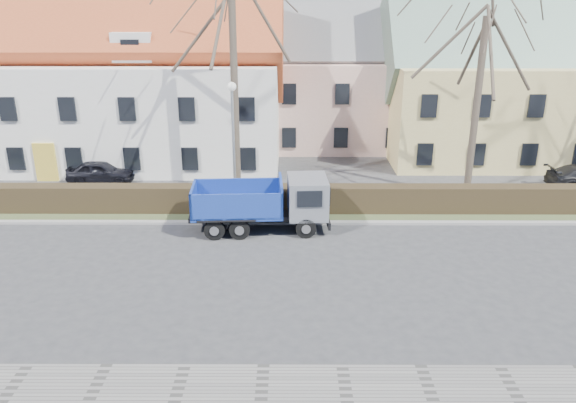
{
  "coord_description": "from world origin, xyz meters",
  "views": [
    {
      "loc": [
        0.75,
        -19.3,
        9.89
      ],
      "look_at": [
        0.65,
        3.23,
        1.6
      ],
      "focal_mm": 35.0,
      "sensor_mm": 36.0,
      "label": 1
    }
  ],
  "objects_px": {
    "cart_frame": "(228,224)",
    "parked_car_a": "(101,172)",
    "dump_truck": "(256,204)",
    "streetlight": "(234,145)"
  },
  "relations": [
    {
      "from": "dump_truck",
      "to": "streetlight",
      "type": "xyz_separation_m",
      "value": [
        -1.22,
        3.13,
        1.85
      ]
    },
    {
      "from": "dump_truck",
      "to": "streetlight",
      "type": "distance_m",
      "value": 3.83
    },
    {
      "from": "dump_truck",
      "to": "streetlight",
      "type": "height_order",
      "value": "streetlight"
    },
    {
      "from": "cart_frame",
      "to": "parked_car_a",
      "type": "relative_size",
      "value": 0.17
    },
    {
      "from": "cart_frame",
      "to": "parked_car_a",
      "type": "bearing_deg",
      "value": 138.96
    },
    {
      "from": "dump_truck",
      "to": "cart_frame",
      "type": "relative_size",
      "value": 10.06
    },
    {
      "from": "streetlight",
      "to": "parked_car_a",
      "type": "bearing_deg",
      "value": 155.16
    },
    {
      "from": "cart_frame",
      "to": "dump_truck",
      "type": "bearing_deg",
      "value": 1.73
    },
    {
      "from": "dump_truck",
      "to": "parked_car_a",
      "type": "xyz_separation_m",
      "value": [
        -9.09,
        6.77,
        -0.63
      ]
    },
    {
      "from": "streetlight",
      "to": "cart_frame",
      "type": "xyz_separation_m",
      "value": [
        -0.04,
        -3.17,
        -2.81
      ]
    }
  ]
}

